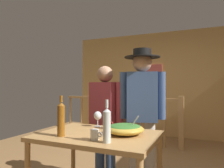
# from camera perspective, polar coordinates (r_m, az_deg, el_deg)

# --- Properties ---
(back_wall) EXTENTS (5.14, 0.10, 2.64)m
(back_wall) POSITION_cam_1_polar(r_m,az_deg,el_deg) (5.48, 15.82, -0.02)
(back_wall) COLOR tan
(back_wall) RESTS_ON ground_plane
(framed_picture) EXTENTS (0.46, 0.03, 0.41)m
(framed_picture) POSITION_cam_1_polar(r_m,az_deg,el_deg) (5.51, 11.09, 3.09)
(framed_picture) COLOR #CA5550
(stair_railing) EXTENTS (2.74, 0.10, 1.07)m
(stair_railing) POSITION_cam_1_polar(r_m,az_deg,el_deg) (4.65, 6.51, -8.46)
(stair_railing) COLOR #B2844C
(stair_railing) RESTS_ON ground_plane
(tv_console) EXTENTS (0.90, 0.40, 0.46)m
(tv_console) POSITION_cam_1_polar(r_m,az_deg,el_deg) (5.54, 2.80, -11.38)
(tv_console) COLOR #38281E
(tv_console) RESTS_ON ground_plane
(flat_screen_tv) EXTENTS (0.62, 0.12, 0.45)m
(flat_screen_tv) POSITION_cam_1_polar(r_m,az_deg,el_deg) (5.44, 2.68, -6.31)
(flat_screen_tv) COLOR black
(flat_screen_tv) RESTS_ON tv_console
(serving_table) EXTENTS (1.13, 0.80, 0.82)m
(serving_table) POSITION_cam_1_polar(r_m,az_deg,el_deg) (2.10, -3.93, -15.77)
(serving_table) COLOR #B2844C
(serving_table) RESTS_ON ground_plane
(salad_bowl) EXTENTS (0.37, 0.37, 0.19)m
(salad_bowl) POSITION_cam_1_polar(r_m,az_deg,el_deg) (2.05, 3.47, -11.96)
(salad_bowl) COLOR gold
(salad_bowl) RESTS_ON serving_table
(wine_glass) EXTENTS (0.09, 0.09, 0.17)m
(wine_glass) POSITION_cam_1_polar(r_m,az_deg,el_deg) (2.41, -3.92, -8.71)
(wine_glass) COLOR silver
(wine_glass) RESTS_ON serving_table
(wine_bottle_clear) EXTENTS (0.06, 0.06, 0.35)m
(wine_bottle_clear) POSITION_cam_1_polar(r_m,az_deg,el_deg) (1.74, -1.41, -10.97)
(wine_bottle_clear) COLOR silver
(wine_bottle_clear) RESTS_ON serving_table
(wine_bottle_amber) EXTENTS (0.07, 0.07, 0.37)m
(wine_bottle_amber) POSITION_cam_1_polar(r_m,az_deg,el_deg) (2.00, -13.66, -9.13)
(wine_bottle_amber) COLOR brown
(wine_bottle_amber) RESTS_ON serving_table
(mug_red) EXTENTS (0.11, 0.08, 0.10)m
(mug_red) POSITION_cam_1_polar(r_m,az_deg,el_deg) (2.31, -1.35, -10.80)
(mug_red) COLOR #B7332D
(mug_red) RESTS_ON serving_table
(mug_white) EXTENTS (0.11, 0.07, 0.09)m
(mug_white) POSITION_cam_1_polar(r_m,az_deg,el_deg) (1.85, -4.66, -13.54)
(mug_white) COLOR white
(mug_white) RESTS_ON serving_table
(person_standing_left) EXTENTS (0.55, 0.31, 1.54)m
(person_standing_left) POSITION_cam_1_polar(r_m,az_deg,el_deg) (2.78, -1.90, -8.32)
(person_standing_left) COLOR #3D5684
(person_standing_left) RESTS_ON ground_plane
(person_standing_right) EXTENTS (0.54, 0.43, 1.73)m
(person_standing_right) POSITION_cam_1_polar(r_m,az_deg,el_deg) (2.59, 8.21, -5.84)
(person_standing_right) COLOR beige
(person_standing_right) RESTS_ON ground_plane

